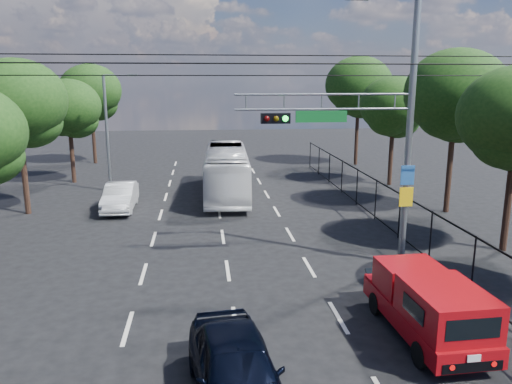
{
  "coord_description": "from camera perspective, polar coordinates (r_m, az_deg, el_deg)",
  "views": [
    {
      "loc": [
        -0.83,
        -8.98,
        6.74
      ],
      "look_at": [
        1.07,
        8.37,
        2.8
      ],
      "focal_mm": 35.0,
      "sensor_mm": 36.0,
      "label": 1
    }
  ],
  "objects": [
    {
      "name": "utility_wires",
      "position": [
        17.83,
        -3.71,
        14.28
      ],
      "size": [
        22.0,
        5.04,
        0.74
      ],
      "color": "black",
      "rests_on": "ground"
    },
    {
      "name": "tree_right_c",
      "position": [
        27.15,
        21.84,
        9.7
      ],
      "size": [
        5.1,
        5.1,
        8.29
      ],
      "color": "black",
      "rests_on": "ground"
    },
    {
      "name": "lane_markings",
      "position": [
        23.96,
        -4.03,
        -3.64
      ],
      "size": [
        6.12,
        38.0,
        0.01
      ],
      "color": "beige",
      "rests_on": "ground"
    },
    {
      "name": "signal_mast",
      "position": [
        18.1,
        13.63,
        7.62
      ],
      "size": [
        6.43,
        0.39,
        9.5
      ],
      "color": "slate",
      "rests_on": "ground"
    },
    {
      "name": "streetlight_left",
      "position": [
        31.58,
        -16.39,
        7.12
      ],
      "size": [
        2.09,
        0.22,
        7.08
      ],
      "color": "slate",
      "rests_on": "ground"
    },
    {
      "name": "tree_right_e",
      "position": [
        40.95,
        11.67,
        11.33
      ],
      "size": [
        5.28,
        5.28,
        8.58
      ],
      "color": "black",
      "rests_on": "ground"
    },
    {
      "name": "white_bus",
      "position": [
        29.67,
        -3.38,
        2.39
      ],
      "size": [
        2.84,
        10.37,
        2.86
      ],
      "primitive_type": "imported",
      "rotation": [
        0.0,
        0.0,
        -0.04
      ],
      "color": "silver",
      "rests_on": "ground"
    },
    {
      "name": "tree_left_c",
      "position": [
        27.53,
        -25.54,
        8.7
      ],
      "size": [
        4.8,
        4.8,
        7.8
      ],
      "color": "black",
      "rests_on": "ground"
    },
    {
      "name": "white_van",
      "position": [
        27.32,
        -15.26,
        -0.51
      ],
      "size": [
        1.51,
        4.27,
        1.4
      ],
      "primitive_type": "imported",
      "rotation": [
        0.0,
        0.0,
        0.01
      ],
      "color": "silver",
      "rests_on": "ground"
    },
    {
      "name": "fence_right",
      "position": [
        23.47,
        15.0,
        -1.8
      ],
      "size": [
        0.06,
        34.03,
        2.0
      ],
      "color": "black",
      "rests_on": "ground"
    },
    {
      "name": "tree_left_e",
      "position": [
        42.92,
        -18.34,
        10.47
      ],
      "size": [
        4.92,
        4.92,
        7.99
      ],
      "color": "black",
      "rests_on": "ground"
    },
    {
      "name": "tree_left_d",
      "position": [
        35.12,
        -20.59,
        8.62
      ],
      "size": [
        4.2,
        4.2,
        6.83
      ],
      "color": "black",
      "rests_on": "ground"
    },
    {
      "name": "tree_right_d",
      "position": [
        33.38,
        15.47,
        9.02
      ],
      "size": [
        4.32,
        4.32,
        7.02
      ],
      "color": "black",
      "rests_on": "ground"
    },
    {
      "name": "navy_hatchback",
      "position": [
        11.15,
        -2.24,
        -19.68
      ],
      "size": [
        2.3,
        4.67,
        1.53
      ],
      "primitive_type": "imported",
      "rotation": [
        0.0,
        0.0,
        0.11
      ],
      "color": "black",
      "rests_on": "ground"
    },
    {
      "name": "red_pickup",
      "position": [
        14.24,
        18.99,
        -12.02
      ],
      "size": [
        1.92,
        4.84,
        1.78
      ],
      "color": "black",
      "rests_on": "ground"
    }
  ]
}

